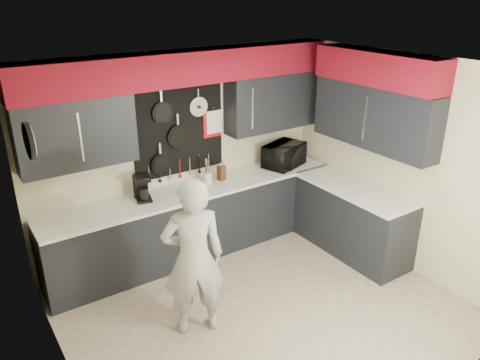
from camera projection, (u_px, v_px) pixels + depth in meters
ground at (263, 309)px, 5.13m from camera, size 4.00×4.00×0.00m
back_wall_assembly at (187, 100)px, 5.58m from camera, size 4.00×0.36×2.60m
right_wall_assembly at (378, 107)px, 5.53m from camera, size 0.36×3.50×2.60m
left_wall_assembly at (57, 259)px, 3.60m from camera, size 0.05×3.50×2.60m
base_cabinets at (242, 220)px, 6.07m from camera, size 3.95×2.20×0.92m
microwave at (284, 155)px, 6.53m from camera, size 0.68×0.56×0.32m
knife_block at (221, 173)px, 6.09m from camera, size 0.10×0.10×0.19m
utensil_crock at (208, 178)px, 5.99m from camera, size 0.12×0.12×0.15m
coffee_maker at (142, 187)px, 5.50m from camera, size 0.22×0.25×0.32m
person at (193, 258)px, 4.52m from camera, size 0.71×0.58×1.68m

